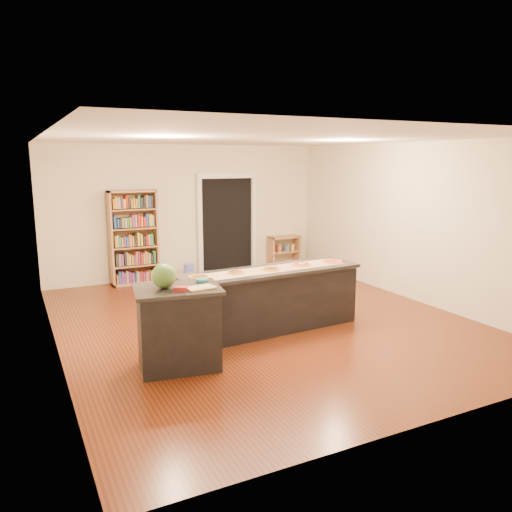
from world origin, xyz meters
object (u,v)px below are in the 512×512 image
watermelon (164,276)px  bookshelf (134,238)px  side_counter (178,327)px  kitchen_island (270,299)px  low_shelf (284,252)px  waste_bin (189,271)px

watermelon → bookshelf: bearing=81.8°
side_counter → kitchen_island: bearing=32.8°
side_counter → bookshelf: (0.50, 4.43, 0.44)m
side_counter → bookshelf: size_ratio=0.53×
bookshelf → watermelon: bearing=-98.2°
side_counter → watermelon: watermelon is taller
low_shelf → kitchen_island: bearing=-122.2°
kitchen_island → low_shelf: bearing=54.4°
kitchen_island → bookshelf: size_ratio=1.46×
side_counter → bookshelf: bearing=92.5°
waste_bin → bookshelf: bearing=174.8°
kitchen_island → side_counter: (-1.64, -0.72, 0.04)m
side_counter → waste_bin: bearing=78.6°
waste_bin → side_counter: bearing=-110.3°
watermelon → kitchen_island: bearing=20.8°
bookshelf → watermelon: bookshelf is taller
low_shelf → waste_bin: bearing=-177.3°
kitchen_island → waste_bin: kitchen_island is taller
kitchen_island → waste_bin: 3.62m
bookshelf → waste_bin: bearing=-5.2°
low_shelf → watermelon: (-4.12, -4.39, 0.78)m
waste_bin → watermelon: bearing=-112.1°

